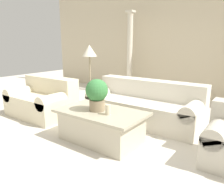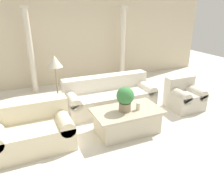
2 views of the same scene
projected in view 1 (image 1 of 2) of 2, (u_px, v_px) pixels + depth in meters
ground_plane at (116, 130)px, 3.95m from camera, size 16.00×16.00×0.00m
wall_back at (183, 41)px, 6.09m from camera, size 10.00×0.06×3.20m
sofa_long at (144, 105)px, 4.34m from camera, size 2.25×0.90×0.81m
loveseat at (43, 100)px, 4.72m from camera, size 1.43×0.90×0.81m
coffee_table at (101, 126)px, 3.48m from camera, size 1.40×0.82×0.50m
potted_plant at (97, 93)px, 3.38m from camera, size 0.35×0.35×0.50m
pillar_candle at (108, 110)px, 3.23m from camera, size 0.08×0.08×0.15m
floor_lamp at (90, 57)px, 4.76m from camera, size 0.32×0.32×1.50m
column_left at (130, 53)px, 6.64m from camera, size 0.23×0.23×2.46m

